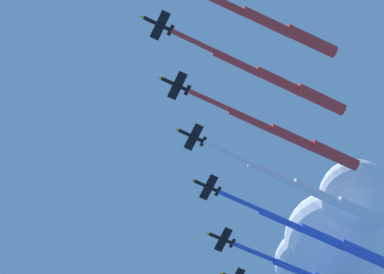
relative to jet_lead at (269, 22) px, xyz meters
name	(u,v)px	position (x,y,z in m)	size (l,w,h in m)	color
jet_lead	(269,22)	(0.00, 0.00, 0.00)	(11.38, 65.89, 4.01)	black
jet_port_inner	(281,82)	(13.21, -12.40, 0.24)	(10.43, 65.52, 3.89)	black
jet_starboard_inner	(295,139)	(25.67, -25.26, -1.70)	(10.68, 65.88, 3.90)	black
jet_port_mid	(321,195)	(38.50, -43.62, 0.61)	(10.37, 74.65, 3.95)	black
jet_starboard_mid	(325,238)	(51.02, -53.53, 0.93)	(10.53, 70.51, 4.00)	black
cloud_puff	(336,235)	(59.52, -69.21, 26.54)	(57.47, 40.45, 35.09)	white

